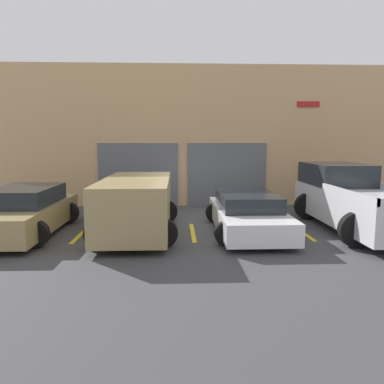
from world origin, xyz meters
The scene contains 9 objects.
ground_plane centered at (0.00, 0.00, 0.00)m, with size 28.00×28.00×0.00m, color #3D3D3F.
shophouse_building centered at (0.00, 3.29, 2.76)m, with size 17.40×0.68×5.58m.
pickup_truck centered at (4.72, -1.23, 0.88)m, with size 2.47×5.46×1.87m.
sedan_white centered at (1.57, -1.51, 0.53)m, with size 2.19×4.43×1.11m.
sedan_side centered at (-4.72, -1.51, 0.63)m, with size 2.30×4.44×1.32m.
van_right centered at (-1.57, -1.53, 0.85)m, with size 2.29×4.65×1.56m.
parking_stripe_left centered at (-3.15, -1.54, 0.00)m, with size 0.12×2.20×0.01m, color gold.
parking_stripe_centre centered at (0.00, -1.54, 0.00)m, with size 0.12×2.20×0.01m, color gold.
parking_stripe_right centered at (3.15, -1.54, 0.00)m, with size 0.12×2.20×0.01m, color gold.
Camera 1 is at (-0.46, -11.95, 2.57)m, focal length 35.00 mm.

